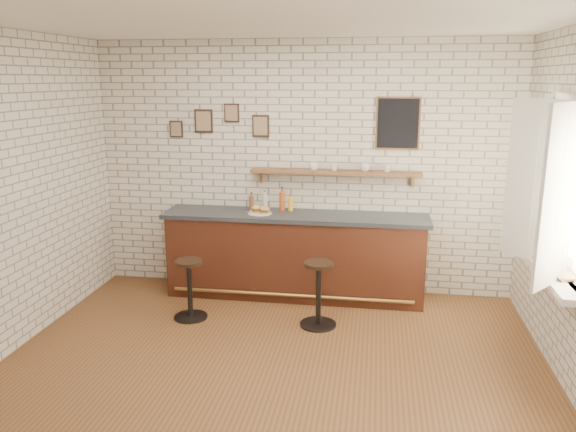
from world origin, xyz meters
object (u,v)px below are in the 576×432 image
shelf_cup_c (365,167)px  shelf_cup_a (314,166)px  bitters_bottle_white (265,202)px  shelf_cup_b (334,167)px  shelf_cup_d (387,168)px  bar_stool_left (190,287)px  bitters_bottle_amber (282,201)px  book_lower (555,277)px  sandwich_plate (260,213)px  bar_counter (295,255)px  condiment_bottle_yellow (291,204)px  bar_stool_right (318,292)px  book_upper (555,275)px  bitters_bottle_brown (252,202)px

shelf_cup_c → shelf_cup_a: bearing=120.1°
bitters_bottle_white → shelf_cup_b: 0.93m
shelf_cup_d → bar_stool_left: bearing=-151.2°
bitters_bottle_amber → shelf_cup_c: size_ratio=2.42×
shelf_cup_d → book_lower: (1.38, -1.79, -0.60)m
sandwich_plate → book_lower: size_ratio=1.28×
bar_counter → shelf_cup_d: 1.48m
condiment_bottle_yellow → bar_stool_right: condiment_bottle_yellow is taller
bar_counter → sandwich_plate: size_ratio=11.07×
bar_stool_left → bar_stool_right: bar_stool_right is taller
shelf_cup_c → bar_stool_left: bearing=149.6°
book_upper → shelf_cup_c: bearing=132.1°
sandwich_plate → shelf_cup_a: size_ratio=2.48×
bitters_bottle_brown → bar_stool_left: size_ratio=0.32×
bitters_bottle_white → bitters_bottle_amber: (0.21, -0.00, 0.02)m
bitters_bottle_white → condiment_bottle_yellow: bitters_bottle_white is taller
bar_counter → bar_stool_right: 0.90m
bitters_bottle_amber → shelf_cup_d: bearing=2.3°
bitters_bottle_white → book_lower: bearing=-31.7°
shelf_cup_a → book_upper: size_ratio=0.51×
condiment_bottle_yellow → shelf_cup_c: size_ratio=1.65×
bitters_bottle_amber → shelf_cup_b: (0.61, 0.05, 0.42)m
bitters_bottle_white → condiment_bottle_yellow: size_ratio=1.21×
condiment_bottle_yellow → bar_stool_right: bearing=-65.3°
bitters_bottle_amber → shelf_cup_d: 1.29m
sandwich_plate → bitters_bottle_brown: bearing=125.6°
bitters_bottle_white → shelf_cup_d: shelf_cup_d is taller
bitters_bottle_brown → bar_stool_right: bearing=-46.2°
shelf_cup_c → bar_counter: bearing=134.4°
bar_counter → bitters_bottle_amber: bitters_bottle_amber is taller
bitters_bottle_white → shelf_cup_d: size_ratio=2.59×
bar_stool_left → bar_stool_right: bearing=0.9°
bar_stool_right → shelf_cup_b: bearing=86.2°
bitters_bottle_brown → bar_stool_right: 1.51m
bar_stool_right → shelf_cup_b: 1.54m
bitters_bottle_white → shelf_cup_d: bearing=2.0°
bar_counter → bar_stool_right: bearing=-65.6°
bitters_bottle_amber → sandwich_plate: bearing=-138.8°
shelf_cup_c → shelf_cup_d: 0.25m
bitters_bottle_white → bar_stool_left: bearing=-123.2°
sandwich_plate → bar_stool_right: bearing=-44.4°
shelf_cup_a → sandwich_plate: bearing=-161.7°
bitters_bottle_white → bitters_bottle_brown: bearing=180.0°
sandwich_plate → bitters_bottle_brown: 0.26m
bitters_bottle_amber → book_upper: bitters_bottle_amber is taller
bar_counter → book_upper: (2.42, -1.59, 0.45)m
bar_stool_right → bitters_bottle_amber: bearing=119.7°
shelf_cup_b → shelf_cup_c: size_ratio=0.78×
shelf_cup_b → condiment_bottle_yellow: bearing=137.0°
sandwich_plate → shelf_cup_d: shelf_cup_d is taller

